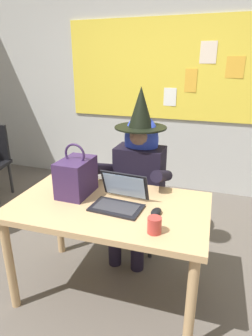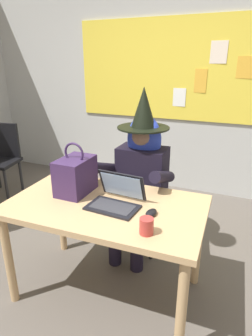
# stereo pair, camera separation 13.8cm
# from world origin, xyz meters

# --- Properties ---
(ground_plane) EXTENTS (24.00, 24.00, 0.00)m
(ground_plane) POSITION_xyz_m (0.00, 0.00, 0.00)
(ground_plane) COLOR #5B544C
(wall_back_bulletin) EXTENTS (5.45, 2.33, 2.68)m
(wall_back_bulletin) POSITION_xyz_m (0.00, 2.14, 1.36)
(wall_back_bulletin) COLOR #B2B2AD
(wall_back_bulletin) RESTS_ON ground
(desk_main) EXTENTS (1.36, 0.83, 0.74)m
(desk_main) POSITION_xyz_m (0.19, 0.01, 0.65)
(desk_main) COLOR tan
(desk_main) RESTS_ON ground
(chair_at_desk) EXTENTS (0.43, 0.43, 0.88)m
(chair_at_desk) POSITION_xyz_m (0.20, 0.76, 0.49)
(chair_at_desk) COLOR black
(chair_at_desk) RESTS_ON ground
(person_costumed) EXTENTS (0.59, 0.68, 1.46)m
(person_costumed) POSITION_xyz_m (0.20, 0.64, 0.79)
(person_costumed) COLOR black
(person_costumed) RESTS_ON ground
(laptop) EXTENTS (0.35, 0.30, 0.21)m
(laptop) POSITION_xyz_m (0.26, 0.02, 0.79)
(laptop) COLOR black
(laptop) RESTS_ON desk_main
(computer_mouse) EXTENTS (0.07, 0.11, 0.03)m
(computer_mouse) POSITION_xyz_m (0.52, -0.02, 0.76)
(computer_mouse) COLOR black
(computer_mouse) RESTS_ON desk_main
(handbag) EXTENTS (0.20, 0.30, 0.38)m
(handbag) POSITION_xyz_m (-0.09, 0.08, 0.88)
(handbag) COLOR #38234C
(handbag) RESTS_ON desk_main
(coffee_mug) EXTENTS (0.08, 0.08, 0.09)m
(coffee_mug) POSITION_xyz_m (0.56, -0.23, 0.79)
(coffee_mug) COLOR #B23833
(coffee_mug) RESTS_ON desk_main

